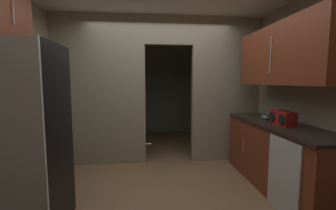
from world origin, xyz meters
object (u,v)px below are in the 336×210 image
object	(u,v)px
dishwasher	(283,177)
boombox	(283,118)
refrigerator	(22,140)
book_stack	(267,118)

from	to	relation	value
dishwasher	boombox	bearing A→B (deg)	60.80
refrigerator	dishwasher	distance (m)	2.75
dishwasher	book_stack	xyz separation A→B (m)	(0.25, 0.81, 0.53)
refrigerator	book_stack	xyz separation A→B (m)	(2.95, 0.82, 0.04)
boombox	book_stack	bearing A→B (deg)	93.50
refrigerator	dishwasher	bearing A→B (deg)	0.17
dishwasher	boombox	size ratio (longest dim) A/B	2.33
dishwasher	boombox	xyz separation A→B (m)	(0.27, 0.48, 0.58)
boombox	book_stack	distance (m)	0.33
refrigerator	book_stack	distance (m)	3.06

